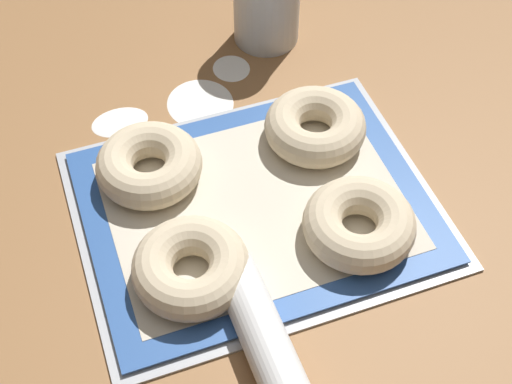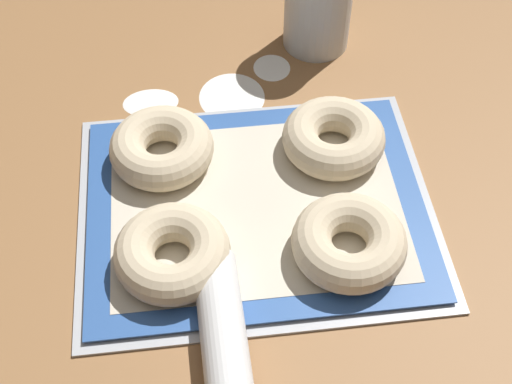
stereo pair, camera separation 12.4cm
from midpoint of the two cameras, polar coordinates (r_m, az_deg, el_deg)
name	(u,v)px [view 1 (the left image)]	position (r m, az deg, el deg)	size (l,w,h in m)	color
ground_plane	(268,206)	(0.90, -2.96, -1.52)	(2.80, 2.80, 0.00)	olive
baking_tray	(256,207)	(0.89, -3.94, -1.59)	(0.44, 0.35, 0.01)	#B2B5BA
baking_mat	(256,205)	(0.89, -3.96, -1.38)	(0.42, 0.33, 0.00)	#2D569E
bagel_front_left	(191,267)	(0.81, -9.59, -6.36)	(0.14, 0.14, 0.05)	beige
bagel_front_right	(359,224)	(0.84, 4.14, -2.95)	(0.14, 0.14, 0.05)	beige
bagel_back_left	(149,165)	(0.92, -12.39, 1.81)	(0.14, 0.14, 0.05)	beige
bagel_back_right	(315,126)	(0.94, 1.03, 4.97)	(0.14, 0.14, 0.05)	beige
rolling_pin	(283,381)	(0.75, -2.71, -15.38)	(0.06, 0.40, 0.05)	silver
flour_patch_near	(231,68)	(1.08, -5.30, 9.62)	(0.06, 0.06, 0.00)	white
flour_patch_far	(200,103)	(1.03, -7.94, 6.82)	(0.09, 0.10, 0.00)	white
flour_patch_side	(120,121)	(1.02, -14.28, 5.21)	(0.08, 0.06, 0.00)	white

